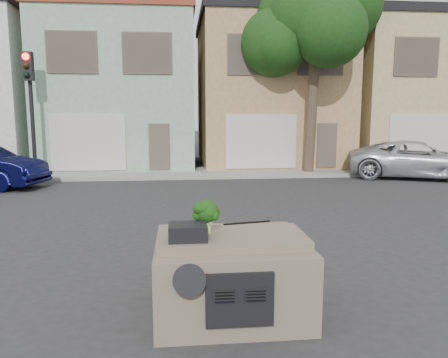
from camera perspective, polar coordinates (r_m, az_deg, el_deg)
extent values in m
plane|color=#303033|center=(9.10, -1.38, -8.62)|extent=(120.00, 120.00, 0.00)
cube|color=gray|center=(19.35, -3.81, 0.80)|extent=(40.00, 3.00, 0.15)
cube|color=#93BA9B|center=(23.36, -13.04, 11.03)|extent=(7.20, 8.20, 7.55)
cube|color=tan|center=(23.65, 5.65, 11.17)|extent=(7.20, 8.20, 7.55)
cube|color=tan|center=(26.19, 22.23, 10.33)|extent=(7.20, 8.20, 7.55)
imported|color=silver|center=(20.02, 23.88, 0.12)|extent=(6.14, 4.48, 1.55)
cube|color=black|center=(19.08, -23.85, 7.44)|extent=(0.40, 0.40, 5.10)
cube|color=#193F13|center=(19.38, 11.49, 13.03)|extent=(4.40, 4.00, 8.50)
cube|color=#786B56|center=(6.09, 0.85, -11.90)|extent=(2.00, 1.80, 1.12)
cube|color=black|center=(5.51, -4.74, -6.91)|extent=(0.48, 0.38, 0.20)
cube|color=black|center=(6.31, 3.00, -5.73)|extent=(0.69, 0.15, 0.02)
cube|color=#14390D|center=(5.79, -2.26, -4.83)|extent=(0.47, 0.47, 0.45)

